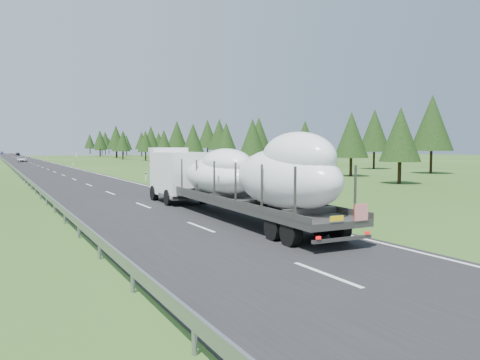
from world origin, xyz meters
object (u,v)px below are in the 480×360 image
distant_car_dark (18,154)px  distant_car_blue (2,153)px  highway_sign (77,156)px  boat_truck (231,176)px  distant_van (22,159)px

distant_car_dark → distant_car_blue: 64.61m
highway_sign → boat_truck: size_ratio=0.13×
distant_van → distant_car_blue: bearing=92.3°
distant_car_blue → boat_truck: bearing=-90.2°
boat_truck → distant_van: (-3.84, 107.31, -1.47)m
boat_truck → distant_van: 107.39m
distant_van → boat_truck: bearing=-86.0°
highway_sign → distant_car_blue: size_ratio=0.65×
highway_sign → distant_car_blue: bearing=92.8°
distant_van → distant_car_dark: 100.15m
distant_van → distant_car_blue: 164.50m
distant_car_blue → highway_sign: bearing=-88.5°
distant_car_dark → distant_car_blue: (-4.94, 64.42, -0.07)m
distant_van → distant_car_dark: distant_car_dark is taller
highway_sign → distant_van: (-8.44, 29.37, -1.10)m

